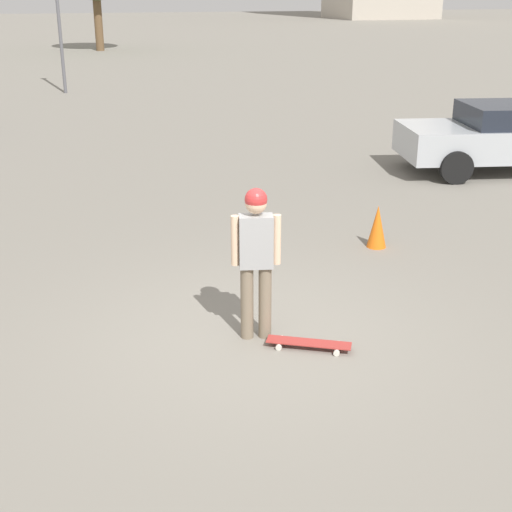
{
  "coord_description": "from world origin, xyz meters",
  "views": [
    {
      "loc": [
        -2.02,
        -6.86,
        3.67
      ],
      "look_at": [
        0.0,
        0.0,
        0.97
      ],
      "focal_mm": 50.0,
      "sensor_mm": 36.0,
      "label": 1
    }
  ],
  "objects_px": {
    "skateboard": "(309,343)",
    "traffic_cone": "(377,226)",
    "person": "(256,252)",
    "car_parked_near": "(505,136)"
  },
  "relations": [
    {
      "from": "traffic_cone",
      "to": "car_parked_near",
      "type": "bearing_deg",
      "value": 37.82
    },
    {
      "from": "skateboard",
      "to": "car_parked_near",
      "type": "relative_size",
      "value": 0.2
    },
    {
      "from": "skateboard",
      "to": "car_parked_near",
      "type": "height_order",
      "value": "car_parked_near"
    },
    {
      "from": "skateboard",
      "to": "traffic_cone",
      "type": "xyz_separation_m",
      "value": [
        2.11,
        2.75,
        0.26
      ]
    },
    {
      "from": "person",
      "to": "car_parked_near",
      "type": "distance_m",
      "value": 9.31
    },
    {
      "from": "car_parked_near",
      "to": "skateboard",
      "type": "bearing_deg",
      "value": 54.87
    },
    {
      "from": "skateboard",
      "to": "traffic_cone",
      "type": "bearing_deg",
      "value": -99.49
    },
    {
      "from": "car_parked_near",
      "to": "traffic_cone",
      "type": "xyz_separation_m",
      "value": [
        -4.61,
        -3.58,
        -0.43
      ]
    },
    {
      "from": "person",
      "to": "car_parked_near",
      "type": "relative_size",
      "value": 0.38
    },
    {
      "from": "skateboard",
      "to": "person",
      "type": "bearing_deg",
      "value": -14.76
    }
  ]
}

